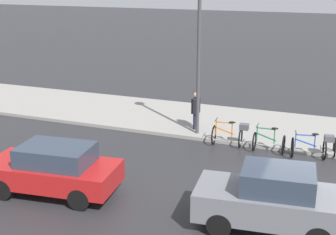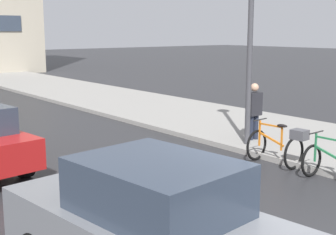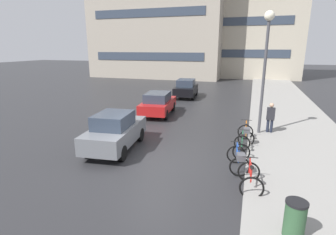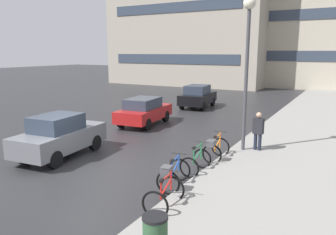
{
  "view_description": "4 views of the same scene",
  "coord_description": "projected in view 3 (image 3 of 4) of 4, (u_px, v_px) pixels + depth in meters",
  "views": [
    {
      "loc": [
        -13.09,
        -0.67,
        6.36
      ],
      "look_at": [
        1.44,
        4.99,
        1.54
      ],
      "focal_mm": 50.0,
      "sensor_mm": 36.0,
      "label": 1
    },
    {
      "loc": [
        -5.06,
        -3.32,
        3.09
      ],
      "look_at": [
        1.28,
        4.57,
        1.21
      ],
      "focal_mm": 50.0,
      "sensor_mm": 36.0,
      "label": 2
    },
    {
      "loc": [
        3.6,
        -9.02,
        4.42
      ],
      "look_at": [
        -0.49,
        3.64,
        0.85
      ],
      "focal_mm": 28.0,
      "sensor_mm": 36.0,
      "label": 3
    },
    {
      "loc": [
        7.76,
        -7.93,
        4.06
      ],
      "look_at": [
        0.37,
        5.14,
        1.03
      ],
      "focal_mm": 35.0,
      "sensor_mm": 36.0,
      "label": 4
    }
  ],
  "objects": [
    {
      "name": "bicycle_nearest",
      "position": [
        250.0,
        178.0,
        8.3
      ],
      "size": [
        0.85,
        1.2,
        0.95
      ],
      "color": "black",
      "rests_on": "ground"
    },
    {
      "name": "bicycle_third",
      "position": [
        242.0,
        146.0,
        11.01
      ],
      "size": [
        0.73,
        1.14,
        1.0
      ],
      "color": "black",
      "rests_on": "ground"
    },
    {
      "name": "bicycle_second",
      "position": [
        238.0,
        159.0,
        9.55
      ],
      "size": [
        0.93,
        1.5,
        0.95
      ],
      "color": "black",
      "rests_on": "ground"
    },
    {
      "name": "sidewalk_kerb",
      "position": [
        287.0,
        113.0,
        17.9
      ],
      "size": [
        4.8,
        60.0,
        0.14
      ],
      "primitive_type": "cube",
      "color": "gray",
      "rests_on": "ground"
    },
    {
      "name": "streetlamp",
      "position": [
        266.0,
        50.0,
        12.54
      ],
      "size": [
        0.48,
        0.48,
        6.09
      ],
      "color": "#424247",
      "rests_on": "ground"
    },
    {
      "name": "bicycle_farthest",
      "position": [
        246.0,
        134.0,
        12.3
      ],
      "size": [
        0.82,
        1.38,
        1.03
      ],
      "color": "black",
      "rests_on": "ground"
    },
    {
      "name": "building_facade_main",
      "position": [
        234.0,
        9.0,
        39.29
      ],
      "size": [
        19.63,
        8.44,
        19.96
      ],
      "color": "#B2A893",
      "rests_on": "ground"
    },
    {
      "name": "car_grey",
      "position": [
        115.0,
        131.0,
        11.61
      ],
      "size": [
        2.1,
        4.0,
        1.67
      ],
      "color": "slate",
      "rests_on": "ground"
    },
    {
      "name": "pedestrian",
      "position": [
        271.0,
        117.0,
        13.48
      ],
      "size": [
        0.42,
        0.28,
        1.69
      ],
      "color": "#1E2333",
      "rests_on": "ground"
    },
    {
      "name": "ground_plane",
      "position": [
        152.0,
        161.0,
        10.51
      ],
      "size": [
        140.0,
        140.0,
        0.0
      ],
      "primitive_type": "plane",
      "color": "#28282B"
    },
    {
      "name": "building_facade_side",
      "position": [
        159.0,
        17.0,
        39.44
      ],
      "size": [
        19.43,
        9.34,
        17.85
      ],
      "color": "#9E9384",
      "rests_on": "ground"
    },
    {
      "name": "car_black",
      "position": [
        186.0,
        88.0,
        23.76
      ],
      "size": [
        2.11,
        3.94,
        1.65
      ],
      "color": "black",
      "rests_on": "ground"
    },
    {
      "name": "trash_bin",
      "position": [
        294.0,
        221.0,
        6.06
      ],
      "size": [
        0.5,
        0.5,
        1.05
      ],
      "color": "#2D5133",
      "rests_on": "ground"
    },
    {
      "name": "car_red",
      "position": [
        158.0,
        103.0,
        17.6
      ],
      "size": [
        2.18,
        4.1,
        1.52
      ],
      "color": "#AD1919",
      "rests_on": "ground"
    }
  ]
}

